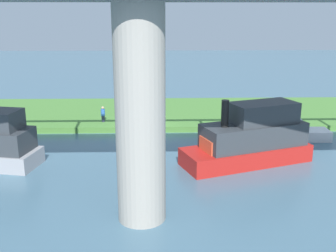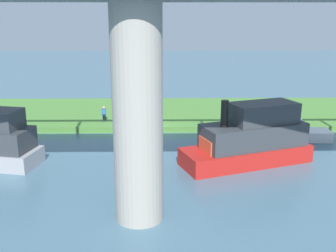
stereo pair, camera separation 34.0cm
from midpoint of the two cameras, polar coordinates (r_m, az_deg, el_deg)
ground_plane at (r=33.55m, az=-3.67°, el=-1.00°), size 160.00×160.00×0.00m
grassy_bank at (r=39.27m, az=-3.38°, el=1.87°), size 80.00×12.00×0.50m
bridge_pylon at (r=18.21m, az=-4.54°, el=1.24°), size 2.32×2.32×10.19m
person_on_bank at (r=35.37m, az=-9.59°, el=1.70°), size 0.40×0.40×1.39m
mooring_post at (r=34.75m, az=11.27°, el=0.92°), size 0.20×0.20×0.88m
motorboat_white at (r=26.96m, az=11.46°, el=-1.83°), size 9.17×5.68×4.45m
pontoon_yellow at (r=33.13m, az=17.38°, el=-0.82°), size 5.21×2.00×1.72m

